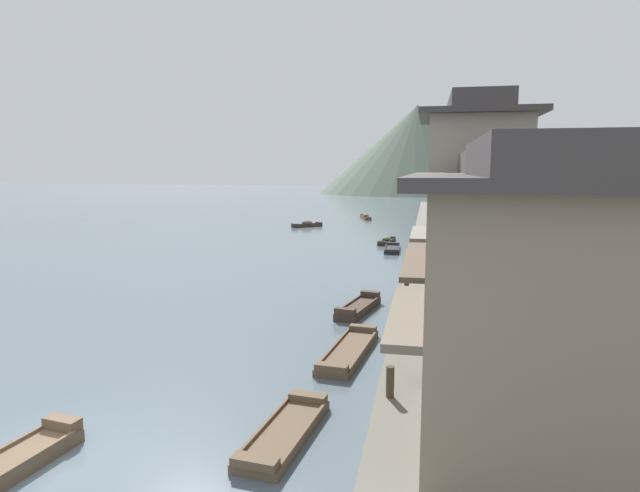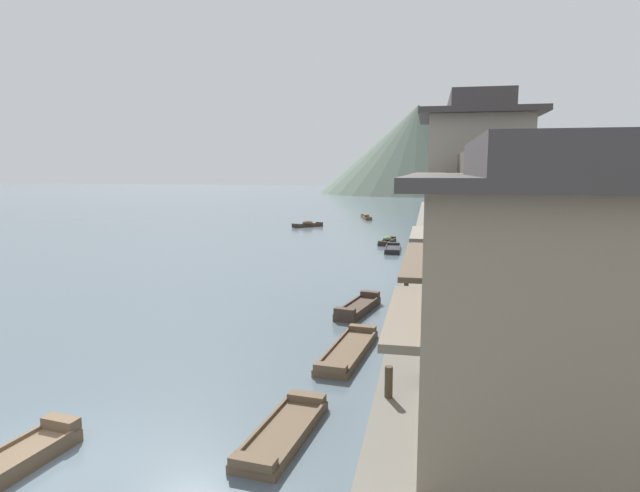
{
  "view_description": "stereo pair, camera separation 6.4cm",
  "coord_description": "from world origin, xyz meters",
  "px_view_note": "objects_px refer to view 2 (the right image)",
  "views": [
    {
      "loc": [
        7.96,
        -9.27,
        6.26
      ],
      "look_at": [
        2.21,
        19.41,
        2.07
      ],
      "focal_mm": 30.12,
      "sensor_mm": 36.0,
      "label": 1
    },
    {
      "loc": [
        8.02,
        -9.25,
        6.26
      ],
      "look_at": [
        2.21,
        19.41,
        2.07
      ],
      "focal_mm": 30.12,
      "sensor_mm": 36.0,
      "label": 2
    }
  ],
  "objects_px": {
    "house_waterfront_second": "(514,251)",
    "mooring_post_dock_near": "(389,382)",
    "house_waterfront_nearest": "(536,300)",
    "boat_midriver_upstream": "(366,217)",
    "boat_moored_third": "(393,249)",
    "mooring_post_dock_mid": "(406,290)",
    "boat_moored_second": "(348,351)",
    "boat_moored_nearest": "(358,308)",
    "boat_midriver_drifting": "(387,241)",
    "boat_moored_far": "(308,224)",
    "mooring_post_dock_far": "(413,253)",
    "boat_upstream_distant": "(283,432)",
    "house_waterfront_tall": "(474,197)"
  },
  "relations": [
    {
      "from": "boat_moored_second",
      "to": "house_waterfront_tall",
      "type": "bearing_deg",
      "value": 59.94
    },
    {
      "from": "boat_moored_second",
      "to": "house_waterfront_second",
      "type": "distance_m",
      "value": 6.37
    },
    {
      "from": "boat_moored_second",
      "to": "boat_moored_nearest",
      "type": "bearing_deg",
      "value": 93.96
    },
    {
      "from": "boat_moored_third",
      "to": "mooring_post_dock_mid",
      "type": "xyz_separation_m",
      "value": [
        1.8,
        -18.74,
        1.01
      ]
    },
    {
      "from": "boat_moored_second",
      "to": "boat_midriver_upstream",
      "type": "bearing_deg",
      "value": 95.89
    },
    {
      "from": "boat_moored_nearest",
      "to": "boat_upstream_distant",
      "type": "relative_size",
      "value": 1.02
    },
    {
      "from": "mooring_post_dock_near",
      "to": "mooring_post_dock_mid",
      "type": "distance_m",
      "value": 10.0
    },
    {
      "from": "mooring_post_dock_mid",
      "to": "boat_moored_second",
      "type": "bearing_deg",
      "value": -107.99
    },
    {
      "from": "boat_midriver_upstream",
      "to": "boat_upstream_distant",
      "type": "bearing_deg",
      "value": -85.38
    },
    {
      "from": "boat_midriver_upstream",
      "to": "mooring_post_dock_near",
      "type": "xyz_separation_m",
      "value": [
        6.95,
        -55.55,
        0.88
      ]
    },
    {
      "from": "house_waterfront_tall",
      "to": "boat_moored_third",
      "type": "bearing_deg",
      "value": 105.99
    },
    {
      "from": "boat_moored_far",
      "to": "boat_upstream_distant",
      "type": "bearing_deg",
      "value": -77.91
    },
    {
      "from": "boat_upstream_distant",
      "to": "mooring_post_dock_mid",
      "type": "relative_size",
      "value": 4.24
    },
    {
      "from": "boat_moored_nearest",
      "to": "boat_moored_third",
      "type": "height_order",
      "value": "boat_moored_nearest"
    },
    {
      "from": "mooring_post_dock_far",
      "to": "boat_moored_far",
      "type": "bearing_deg",
      "value": 116.82
    },
    {
      "from": "house_waterfront_second",
      "to": "mooring_post_dock_near",
      "type": "bearing_deg",
      "value": -124.54
    },
    {
      "from": "boat_moored_far",
      "to": "boat_midriver_drifting",
      "type": "bearing_deg",
      "value": -50.27
    },
    {
      "from": "mooring_post_dock_near",
      "to": "mooring_post_dock_far",
      "type": "height_order",
      "value": "mooring_post_dock_far"
    },
    {
      "from": "house_waterfront_tall",
      "to": "boat_midriver_drifting",
      "type": "bearing_deg",
      "value": 104.8
    },
    {
      "from": "boat_moored_nearest",
      "to": "boat_moored_far",
      "type": "bearing_deg",
      "value": 106.41
    },
    {
      "from": "boat_moored_third",
      "to": "mooring_post_dock_mid",
      "type": "height_order",
      "value": "mooring_post_dock_mid"
    },
    {
      "from": "boat_moored_second",
      "to": "boat_moored_third",
      "type": "xyz_separation_m",
      "value": [
        -0.1,
        23.99,
        -0.01
      ]
    },
    {
      "from": "mooring_post_dock_mid",
      "to": "mooring_post_dock_far",
      "type": "height_order",
      "value": "mooring_post_dock_far"
    },
    {
      "from": "boat_midriver_upstream",
      "to": "mooring_post_dock_near",
      "type": "relative_size",
      "value": 6.38
    },
    {
      "from": "boat_midriver_drifting",
      "to": "boat_midriver_upstream",
      "type": "relative_size",
      "value": 0.76
    },
    {
      "from": "boat_moored_second",
      "to": "boat_moored_far",
      "type": "distance_m",
      "value": 41.05
    },
    {
      "from": "boat_moored_far",
      "to": "house_waterfront_nearest",
      "type": "relative_size",
      "value": 0.51
    },
    {
      "from": "mooring_post_dock_near",
      "to": "house_waterfront_tall",
      "type": "bearing_deg",
      "value": 77.33
    },
    {
      "from": "house_waterfront_second",
      "to": "mooring_post_dock_mid",
      "type": "relative_size",
      "value": 8.88
    },
    {
      "from": "house_waterfront_nearest",
      "to": "boat_midriver_upstream",
      "type": "bearing_deg",
      "value": 99.83
    },
    {
      "from": "boat_moored_third",
      "to": "boat_moored_far",
      "type": "bearing_deg",
      "value": 123.34
    },
    {
      "from": "boat_moored_far",
      "to": "house_waterfront_tall",
      "type": "height_order",
      "value": "house_waterfront_tall"
    },
    {
      "from": "house_waterfront_nearest",
      "to": "house_waterfront_tall",
      "type": "relative_size",
      "value": 0.7
    },
    {
      "from": "boat_moored_second",
      "to": "boat_midriver_drifting",
      "type": "relative_size",
      "value": 1.23
    },
    {
      "from": "boat_midriver_upstream",
      "to": "mooring_post_dock_near",
      "type": "height_order",
      "value": "mooring_post_dock_near"
    },
    {
      "from": "house_waterfront_tall",
      "to": "mooring_post_dock_near",
      "type": "bearing_deg",
      "value": -102.67
    },
    {
      "from": "boat_moored_nearest",
      "to": "boat_upstream_distant",
      "type": "height_order",
      "value": "boat_moored_nearest"
    },
    {
      "from": "boat_moored_nearest",
      "to": "mooring_post_dock_far",
      "type": "relative_size",
      "value": 4.26
    },
    {
      "from": "mooring_post_dock_near",
      "to": "mooring_post_dock_far",
      "type": "distance_m",
      "value": 20.43
    },
    {
      "from": "boat_moored_third",
      "to": "mooring_post_dock_near",
      "type": "bearing_deg",
      "value": -86.41
    },
    {
      "from": "boat_midriver_drifting",
      "to": "house_waterfront_nearest",
      "type": "height_order",
      "value": "house_waterfront_nearest"
    },
    {
      "from": "boat_upstream_distant",
      "to": "house_waterfront_second",
      "type": "xyz_separation_m",
      "value": [
        5.93,
        6.38,
        3.55
      ]
    },
    {
      "from": "boat_midriver_upstream",
      "to": "house_waterfront_tall",
      "type": "distance_m",
      "value": 44.34
    },
    {
      "from": "boat_midriver_upstream",
      "to": "house_waterfront_nearest",
      "type": "height_order",
      "value": "house_waterfront_nearest"
    },
    {
      "from": "boat_moored_far",
      "to": "mooring_post_dock_mid",
      "type": "height_order",
      "value": "mooring_post_dock_mid"
    },
    {
      "from": "mooring_post_dock_mid",
      "to": "mooring_post_dock_near",
      "type": "bearing_deg",
      "value": -90.0
    },
    {
      "from": "boat_moored_second",
      "to": "house_waterfront_nearest",
      "type": "height_order",
      "value": "house_waterfront_nearest"
    },
    {
      "from": "boat_moored_nearest",
      "to": "house_waterfront_nearest",
      "type": "xyz_separation_m",
      "value": [
        5.07,
        -12.04,
        3.52
      ]
    },
    {
      "from": "boat_midriver_upstream",
      "to": "house_waterfront_second",
      "type": "relative_size",
      "value": 0.64
    },
    {
      "from": "boat_moored_far",
      "to": "boat_upstream_distant",
      "type": "xyz_separation_m",
      "value": [
        9.78,
        -45.65,
        -0.13
      ]
    }
  ]
}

